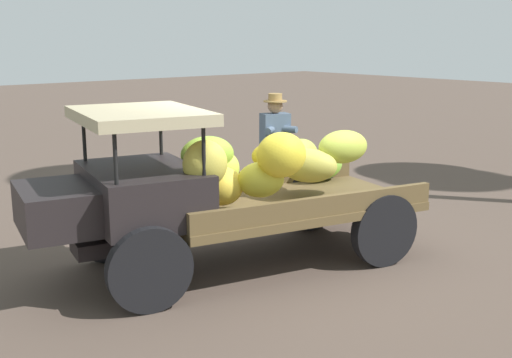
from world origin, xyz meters
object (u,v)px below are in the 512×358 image
(wooden_crate, at_px, (346,202))
(loose_banana_bunch, at_px, (247,193))
(truck, at_px, (215,189))
(farmer, at_px, (275,147))

(wooden_crate, xyz_separation_m, loose_banana_bunch, (0.78, -1.37, -0.01))
(truck, height_order, farmer, truck)
(farmer, distance_m, wooden_crate, 1.34)
(truck, bearing_deg, wooden_crate, -155.47)
(loose_banana_bunch, bearing_deg, wooden_crate, 119.68)
(truck, distance_m, wooden_crate, 2.99)
(truck, xyz_separation_m, wooden_crate, (-2.84, -0.57, -0.73))
(farmer, height_order, wooden_crate, farmer)
(truck, relative_size, wooden_crate, 8.75)
(truck, height_order, loose_banana_bunch, truck)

